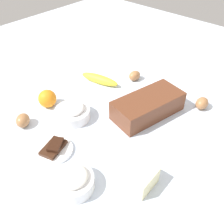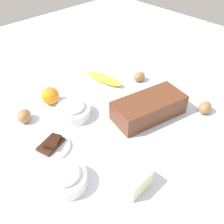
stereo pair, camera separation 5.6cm
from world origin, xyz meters
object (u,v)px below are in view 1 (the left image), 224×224
object	(u,v)px
flour_bowl	(73,181)
chocolate_plate	(54,149)
egg_near_butter	(23,120)
egg_loose	(135,76)
orange_fruit	(47,99)
butter_block	(142,179)
loaf_pan	(148,105)
sugar_bowl	(72,112)
egg_beside_bowl	(202,103)
banana	(100,79)

from	to	relation	value
flour_bowl	chocolate_plate	size ratio (longest dim) A/B	0.98
egg_near_butter	egg_loose	bearing A→B (deg)	-12.02
orange_fruit	egg_loose	distance (m)	0.42
butter_block	chocolate_plate	size ratio (longest dim) A/B	0.69
loaf_pan	sugar_bowl	distance (m)	0.29
butter_block	egg_loose	bearing A→B (deg)	40.29
egg_beside_bowl	chocolate_plate	size ratio (longest dim) A/B	0.48
egg_beside_bowl	egg_loose	distance (m)	0.33
egg_near_butter	orange_fruit	bearing A→B (deg)	11.52
egg_beside_bowl	chocolate_plate	distance (m)	0.61
flour_bowl	banana	world-z (taller)	flour_bowl
sugar_bowl	butter_block	bearing A→B (deg)	-99.94
egg_near_butter	chocolate_plate	xyz separation A→B (m)	(-0.00, -0.19, -0.01)
sugar_bowl	banana	bearing A→B (deg)	21.05
banana	egg_beside_bowl	world-z (taller)	egg_beside_bowl
flour_bowl	orange_fruit	xyz separation A→B (m)	(0.19, 0.37, 0.01)
sugar_bowl	egg_beside_bowl	xyz separation A→B (m)	(0.39, -0.34, -0.01)
loaf_pan	egg_loose	distance (m)	0.25
loaf_pan	egg_near_butter	xyz separation A→B (m)	(-0.37, 0.31, -0.02)
orange_fruit	chocolate_plate	world-z (taller)	orange_fruit
chocolate_plate	butter_block	bearing A→B (deg)	-73.54
chocolate_plate	egg_near_butter	bearing A→B (deg)	88.73
flour_bowl	butter_block	bearing A→B (deg)	-46.47
sugar_bowl	banana	world-z (taller)	sugar_bowl
banana	chocolate_plate	size ratio (longest dim) A/B	1.46
orange_fruit	egg_near_butter	world-z (taller)	orange_fruit
chocolate_plate	loaf_pan	bearing A→B (deg)	-17.69
sugar_bowl	chocolate_plate	xyz separation A→B (m)	(-0.16, -0.08, -0.02)
orange_fruit	butter_block	size ratio (longest dim) A/B	0.82
flour_bowl	egg_loose	xyz separation A→B (m)	(0.58, 0.23, -0.01)
flour_bowl	egg_near_butter	distance (m)	0.35
flour_bowl	chocolate_plate	bearing A→B (deg)	72.07
orange_fruit	chocolate_plate	size ratio (longest dim) A/B	0.57
banana	egg_beside_bowl	bearing A→B (deg)	-71.85
loaf_pan	egg_loose	size ratio (longest dim) A/B	4.85
egg_beside_bowl	egg_loose	size ratio (longest dim) A/B	1.01
flour_bowl	banana	size ratio (longest dim) A/B	0.67
orange_fruit	butter_block	bearing A→B (deg)	-95.58
loaf_pan	flour_bowl	distance (m)	0.42
flour_bowl	banana	bearing A→B (deg)	36.23
flour_bowl	loaf_pan	bearing A→B (deg)	5.06
sugar_bowl	butter_block	world-z (taller)	sugar_bowl
banana	loaf_pan	bearing A→B (deg)	-96.56
banana	butter_block	world-z (taller)	butter_block
chocolate_plate	sugar_bowl	bearing A→B (deg)	27.75
egg_loose	loaf_pan	bearing A→B (deg)	-130.31
chocolate_plate	flour_bowl	bearing A→B (deg)	-107.93
banana	flour_bowl	bearing A→B (deg)	-143.77
orange_fruit	egg_beside_bowl	xyz separation A→B (m)	(0.41, -0.48, -0.01)
chocolate_plate	banana	bearing A→B (deg)	23.73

